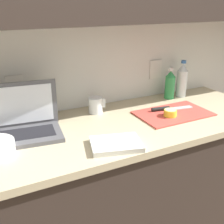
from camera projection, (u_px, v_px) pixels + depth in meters
counter_unit at (80, 207)px, 1.53m from camera, size 2.22×0.64×0.93m
laptop at (22, 123)px, 1.33m from camera, size 0.38×0.27×0.24m
cutting_board at (173, 113)px, 1.59m from camera, size 0.41×0.26×0.01m
knife at (165, 109)px, 1.63m from camera, size 0.26×0.07×0.02m
lemon_half_cut at (170, 113)px, 1.54m from camera, size 0.07×0.07×0.04m
bottle_green_soda at (170, 85)px, 1.82m from camera, size 0.06×0.06×0.20m
bottle_oil_tall at (182, 80)px, 1.85m from camera, size 0.07×0.07×0.24m
measuring_cup at (96, 105)px, 1.60m from camera, size 0.10×0.08×0.09m
dish_towel at (116, 144)px, 1.23m from camera, size 0.25×0.21×0.02m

